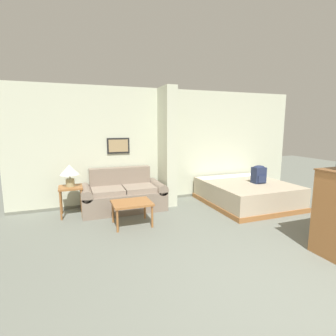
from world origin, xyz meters
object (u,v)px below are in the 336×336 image
at_px(couch, 123,195).
at_px(table_lamp, 69,172).
at_px(coffee_table, 132,205).
at_px(bed, 245,193).
at_px(backpack, 259,174).

distance_m(couch, table_lamp, 1.19).
height_order(couch, coffee_table, couch).
bearing_deg(coffee_table, couch, 88.56).
bearing_deg(table_lamp, bed, -8.27).
bearing_deg(bed, table_lamp, 171.73).
height_order(couch, table_lamp, table_lamp).
height_order(coffee_table, bed, bed).
distance_m(table_lamp, bed, 3.81).
bearing_deg(table_lamp, backpack, -10.30).
relative_size(couch, backpack, 4.40).
height_order(bed, backpack, backpack).
bearing_deg(coffee_table, bed, 7.45).
distance_m(bed, backpack, 0.52).
xyz_separation_m(bed, backpack, (0.20, -0.17, 0.45)).
xyz_separation_m(couch, backpack, (2.88, -0.76, 0.40)).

